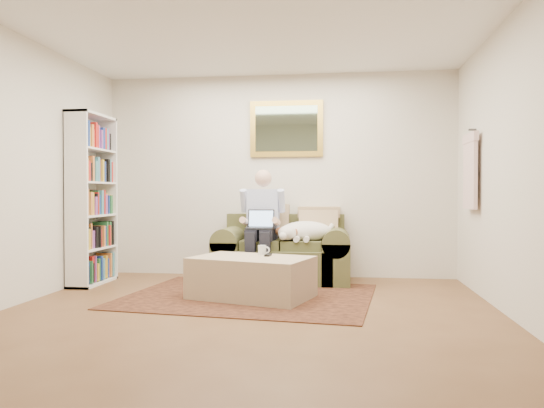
% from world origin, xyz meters
% --- Properties ---
extents(room_shell, '(4.51, 5.00, 2.61)m').
position_xyz_m(room_shell, '(0.00, 0.35, 1.30)').
color(room_shell, brown).
rests_on(room_shell, ground).
extents(rug, '(2.69, 2.26, 0.01)m').
position_xyz_m(rug, '(-0.13, 1.07, 0.01)').
color(rug, black).
rests_on(rug, room_shell).
extents(sofa, '(1.61, 0.82, 0.97)m').
position_xyz_m(sofa, '(0.12, 2.06, 0.28)').
color(sofa, '#424524').
rests_on(sofa, room_shell).
extents(seated_man, '(0.53, 0.76, 1.36)m').
position_xyz_m(seated_man, '(-0.13, 1.91, 0.68)').
color(seated_man, '#8C97D8').
rests_on(seated_man, sofa).
extents(laptop, '(0.31, 0.25, 0.23)m').
position_xyz_m(laptop, '(-0.13, 1.85, 0.71)').
color(laptop, black).
rests_on(laptop, seated_man).
extents(sleeping_dog, '(0.66, 0.42, 0.25)m').
position_xyz_m(sleeping_dog, '(0.41, 1.98, 0.62)').
color(sleeping_dog, white).
rests_on(sleeping_dog, sofa).
extents(ottoman, '(1.32, 1.04, 0.42)m').
position_xyz_m(ottoman, '(-0.08, 0.97, 0.21)').
color(ottoman, '#CAB387').
rests_on(ottoman, room_shell).
extents(coffee_mug, '(0.08, 0.08, 0.10)m').
position_xyz_m(coffee_mug, '(-0.01, 1.19, 0.47)').
color(coffee_mug, white).
rests_on(coffee_mug, ottoman).
extents(tv_remote, '(0.06, 0.15, 0.02)m').
position_xyz_m(tv_remote, '(0.07, 1.09, 0.43)').
color(tv_remote, black).
rests_on(tv_remote, ottoman).
extents(bookshelf, '(0.28, 0.80, 2.00)m').
position_xyz_m(bookshelf, '(-2.10, 1.60, 1.00)').
color(bookshelf, white).
rests_on(bookshelf, room_shell).
extents(wall_mirror, '(0.94, 0.04, 0.72)m').
position_xyz_m(wall_mirror, '(0.12, 2.47, 1.90)').
color(wall_mirror, gold).
rests_on(wall_mirror, room_shell).
extents(hanging_shirt, '(0.06, 0.52, 0.90)m').
position_xyz_m(hanging_shirt, '(2.19, 1.60, 1.35)').
color(hanging_shirt, beige).
rests_on(hanging_shirt, room_shell).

